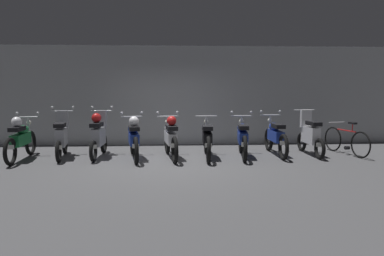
# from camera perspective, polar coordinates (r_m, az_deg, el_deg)

# --- Properties ---
(ground_plane) EXTENTS (80.00, 80.00, 0.00)m
(ground_plane) POSITION_cam_1_polar(r_m,az_deg,el_deg) (8.49, -3.43, -5.59)
(ground_plane) COLOR #4C4C4F
(back_wall) EXTENTS (16.00, 0.30, 3.03)m
(back_wall) POSITION_cam_1_polar(r_m,az_deg,el_deg) (11.13, -3.42, 5.19)
(back_wall) COLOR #9EA0A3
(back_wall) RESTS_ON ground
(motorbike_slot_0) EXTENTS (0.59, 1.95, 1.15)m
(motorbike_slot_0) POSITION_cam_1_polar(r_m,az_deg,el_deg) (9.68, -25.73, -1.55)
(motorbike_slot_0) COLOR black
(motorbike_slot_0) RESTS_ON ground
(motorbike_slot_1) EXTENTS (0.58, 1.67, 1.29)m
(motorbike_slot_1) POSITION_cam_1_polar(r_m,az_deg,el_deg) (9.58, -20.17, -1.37)
(motorbike_slot_1) COLOR black
(motorbike_slot_1) RESTS_ON ground
(motorbike_slot_2) EXTENTS (0.59, 1.68, 1.29)m
(motorbike_slot_2) POSITION_cam_1_polar(r_m,az_deg,el_deg) (9.37, -14.72, -1.10)
(motorbike_slot_2) COLOR black
(motorbike_slot_2) RESTS_ON ground
(motorbike_slot_3) EXTENTS (0.60, 1.94, 1.15)m
(motorbike_slot_3) POSITION_cam_1_polar(r_m,az_deg,el_deg) (8.97, -9.32, -1.57)
(motorbike_slot_3) COLOR black
(motorbike_slot_3) RESTS_ON ground
(motorbike_slot_4) EXTENTS (0.58, 1.94, 1.15)m
(motorbike_slot_4) POSITION_cam_1_polar(r_m,az_deg,el_deg) (8.95, -3.45, -1.51)
(motorbike_slot_4) COLOR black
(motorbike_slot_4) RESTS_ON ground
(motorbike_slot_5) EXTENTS (0.56, 1.95, 1.03)m
(motorbike_slot_5) POSITION_cam_1_polar(r_m,az_deg,el_deg) (8.99, 2.43, -1.72)
(motorbike_slot_5) COLOR black
(motorbike_slot_5) RESTS_ON ground
(motorbike_slot_6) EXTENTS (0.59, 1.95, 1.15)m
(motorbike_slot_6) POSITION_cam_1_polar(r_m,az_deg,el_deg) (9.19, 8.11, -1.58)
(motorbike_slot_6) COLOR black
(motorbike_slot_6) RESTS_ON ground
(motorbike_slot_7) EXTENTS (0.59, 1.95, 1.15)m
(motorbike_slot_7) POSITION_cam_1_polar(r_m,az_deg,el_deg) (9.61, 13.22, -1.33)
(motorbike_slot_7) COLOR black
(motorbike_slot_7) RESTS_ON ground
(motorbike_slot_8) EXTENTS (0.56, 1.68, 1.18)m
(motorbike_slot_8) POSITION_cam_1_polar(r_m,az_deg,el_deg) (9.88, 18.37, -1.09)
(motorbike_slot_8) COLOR black
(motorbike_slot_8) RESTS_ON ground
(bicycle) EXTENTS (0.56, 1.69, 0.89)m
(bicycle) POSITION_cam_1_polar(r_m,az_deg,el_deg) (10.29, 23.46, -1.92)
(bicycle) COLOR black
(bicycle) RESTS_ON ground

